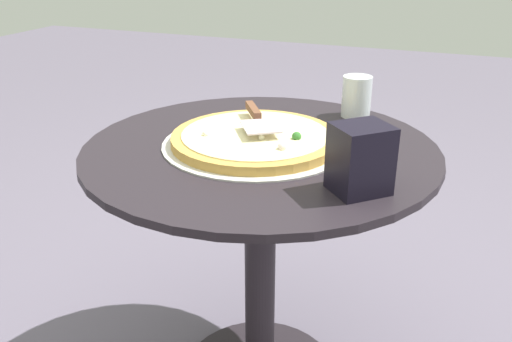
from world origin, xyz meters
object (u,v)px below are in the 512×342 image
pizza_server (257,118)px  drinking_cup (357,97)px  pizza_on_tray (256,139)px  patio_table (260,221)px  napkin_dispenser (360,159)px

pizza_server → drinking_cup: (-0.25, 0.18, 0.00)m
pizza_on_tray → drinking_cup: size_ratio=3.98×
patio_table → pizza_server: 0.26m
patio_table → drinking_cup: bearing=152.4°
patio_table → pizza_on_tray: 0.21m
pizza_on_tray → napkin_dispenser: napkin_dispenser is taller
patio_table → pizza_on_tray: bearing=-108.3°
pizza_on_tray → pizza_server: pizza_server is taller
pizza_on_tray → napkin_dispenser: (0.16, 0.27, 0.05)m
drinking_cup → pizza_on_tray: bearing=-29.8°
patio_table → pizza_server: bearing=-151.1°
patio_table → napkin_dispenser: napkin_dispenser is taller
napkin_dispenser → pizza_on_tray: bearing=105.4°
pizza_on_tray → drinking_cup: (-0.30, 0.17, 0.04)m
pizza_server → napkin_dispenser: size_ratio=1.53×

